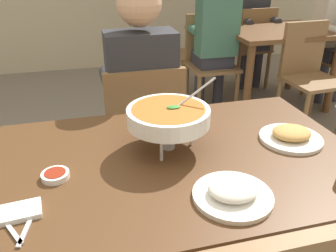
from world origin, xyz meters
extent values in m
cube|color=#51331C|center=(0.00, 0.00, 0.74)|extent=(1.31, 0.85, 0.04)
cylinder|color=#51331C|center=(-0.60, 0.36, 0.36)|extent=(0.07, 0.07, 0.72)
cylinder|color=#51331C|center=(0.60, 0.36, 0.36)|extent=(0.07, 0.07, 0.72)
cube|color=brown|center=(0.00, 0.80, 0.43)|extent=(0.44, 0.44, 0.03)
cube|color=brown|center=(0.00, 0.60, 0.68)|extent=(0.42, 0.04, 0.45)
cylinder|color=brown|center=(0.19, 0.99, 0.21)|extent=(0.04, 0.04, 0.42)
cylinder|color=brown|center=(-0.19, 0.99, 0.21)|extent=(0.04, 0.04, 0.42)
cylinder|color=brown|center=(0.19, 0.61, 0.21)|extent=(0.04, 0.04, 0.42)
cylinder|color=brown|center=(-0.19, 0.61, 0.21)|extent=(0.04, 0.04, 0.42)
cylinder|color=#2D2D38|center=(0.10, 0.82, 0.23)|extent=(0.10, 0.10, 0.45)
cylinder|color=#2D2D38|center=(-0.10, 0.82, 0.23)|extent=(0.10, 0.10, 0.45)
cube|color=#2D2D38|center=(0.00, 0.78, 0.51)|extent=(0.32, 0.32, 0.12)
cube|color=#2D2D33|center=(0.00, 0.70, 0.82)|extent=(0.36, 0.20, 0.50)
sphere|color=tan|center=(0.00, 0.70, 1.20)|extent=(0.22, 0.22, 0.22)
cylinder|color=#2D2D33|center=(0.16, 0.90, 0.77)|extent=(0.08, 0.28, 0.08)
cylinder|color=#2D2D33|center=(-0.16, 0.90, 0.77)|extent=(0.08, 0.28, 0.08)
cylinder|color=silver|center=(0.07, 0.07, 0.81)|extent=(0.01, 0.01, 0.10)
cylinder|color=silver|center=(-0.06, 0.15, 0.81)|extent=(0.01, 0.01, 0.10)
cylinder|color=silver|center=(-0.06, -0.01, 0.81)|extent=(0.01, 0.01, 0.10)
torus|color=silver|center=(-0.02, 0.07, 0.86)|extent=(0.21, 0.21, 0.01)
cylinder|color=#B2B2B7|center=(-0.02, 0.07, 0.78)|extent=(0.05, 0.05, 0.04)
cone|color=orange|center=(-0.02, 0.07, 0.81)|extent=(0.02, 0.02, 0.04)
cylinder|color=white|center=(-0.02, 0.07, 0.89)|extent=(0.30, 0.30, 0.06)
cylinder|color=#AD6023|center=(-0.02, 0.07, 0.92)|extent=(0.26, 0.26, 0.01)
ellipsoid|color=#388433|center=(0.00, 0.07, 0.93)|extent=(0.05, 0.03, 0.01)
cylinder|color=silver|center=(0.07, 0.09, 0.95)|extent=(0.18, 0.01, 0.13)
cylinder|color=white|center=(0.09, -0.26, 0.77)|extent=(0.24, 0.24, 0.01)
ellipsoid|color=white|center=(0.09, -0.26, 0.80)|extent=(0.15, 0.13, 0.04)
cylinder|color=white|center=(0.46, 0.01, 0.77)|extent=(0.24, 0.24, 0.01)
ellipsoid|color=tan|center=(0.46, 0.01, 0.80)|extent=(0.15, 0.13, 0.04)
cylinder|color=white|center=(-0.42, -0.02, 0.77)|extent=(0.09, 0.09, 0.02)
cylinder|color=maroon|center=(-0.42, -0.02, 0.78)|extent=(0.07, 0.07, 0.01)
cube|color=white|center=(-0.52, -0.18, 0.77)|extent=(0.13, 0.09, 0.02)
cube|color=silver|center=(-0.54, -0.23, 0.77)|extent=(0.09, 0.16, 0.01)
cube|color=silver|center=(-0.49, -0.23, 0.77)|extent=(0.05, 0.17, 0.01)
cube|color=brown|center=(1.56, 1.96, 0.74)|extent=(1.00, 0.80, 0.04)
cylinder|color=brown|center=(1.12, 1.62, 0.36)|extent=(0.07, 0.07, 0.72)
cylinder|color=brown|center=(2.00, 1.62, 0.36)|extent=(0.07, 0.07, 0.72)
cylinder|color=brown|center=(1.12, 2.30, 0.36)|extent=(0.07, 0.07, 0.72)
cylinder|color=brown|center=(2.00, 2.30, 0.36)|extent=(0.07, 0.07, 0.72)
cube|color=brown|center=(2.25, 1.92, 0.43)|extent=(0.47, 0.47, 0.03)
cylinder|color=brown|center=(2.42, 2.12, 0.21)|extent=(0.04, 0.04, 0.42)
cylinder|color=brown|center=(2.05, 2.09, 0.21)|extent=(0.04, 0.04, 0.42)
cylinder|color=brown|center=(2.07, 1.72, 0.21)|extent=(0.04, 0.04, 0.42)
cube|color=brown|center=(0.92, 1.99, 0.43)|extent=(0.44, 0.44, 0.03)
cube|color=brown|center=(0.92, 2.19, 0.68)|extent=(0.42, 0.04, 0.45)
cylinder|color=brown|center=(0.73, 1.80, 0.21)|extent=(0.04, 0.04, 0.42)
cylinder|color=brown|center=(1.11, 1.80, 0.21)|extent=(0.04, 0.04, 0.42)
cylinder|color=brown|center=(0.73, 2.18, 0.21)|extent=(0.04, 0.04, 0.42)
cylinder|color=brown|center=(1.11, 2.18, 0.21)|extent=(0.04, 0.04, 0.42)
cube|color=brown|center=(1.55, 2.56, 0.43)|extent=(0.47, 0.47, 0.03)
cube|color=brown|center=(1.57, 2.36, 0.68)|extent=(0.42, 0.07, 0.45)
cylinder|color=brown|center=(1.73, 2.77, 0.21)|extent=(0.04, 0.04, 0.42)
cylinder|color=brown|center=(1.35, 2.74, 0.21)|extent=(0.04, 0.04, 0.42)
cylinder|color=brown|center=(1.76, 2.39, 0.21)|extent=(0.04, 0.04, 0.42)
cylinder|color=brown|center=(1.38, 2.36, 0.21)|extent=(0.04, 0.04, 0.42)
cube|color=brown|center=(1.61, 1.38, 0.43)|extent=(0.47, 0.47, 0.03)
cube|color=brown|center=(1.59, 1.58, 0.68)|extent=(0.42, 0.07, 0.45)
cylinder|color=brown|center=(1.43, 1.18, 0.21)|extent=(0.04, 0.04, 0.42)
cylinder|color=brown|center=(1.40, 1.56, 0.21)|extent=(0.04, 0.04, 0.42)
cylinder|color=brown|center=(1.78, 1.59, 0.21)|extent=(0.04, 0.04, 0.42)
cube|color=brown|center=(0.89, 2.46, 0.43)|extent=(0.45, 0.45, 0.03)
cube|color=brown|center=(1.09, 2.47, 0.68)|extent=(0.05, 0.42, 0.45)
cylinder|color=brown|center=(0.70, 2.65, 0.21)|extent=(0.04, 0.04, 0.42)
cylinder|color=brown|center=(0.71, 2.27, 0.21)|extent=(0.04, 0.04, 0.42)
cylinder|color=brown|center=(1.08, 2.66, 0.21)|extent=(0.04, 0.04, 0.42)
cylinder|color=brown|center=(1.09, 2.28, 0.21)|extent=(0.04, 0.04, 0.42)
cylinder|color=#2D2D38|center=(2.08, 1.87, 0.23)|extent=(0.10, 0.10, 0.45)
cube|color=#2D2D38|center=(2.18, 1.91, 0.51)|extent=(0.32, 0.32, 0.12)
cube|color=beige|center=(2.18, 1.99, 0.82)|extent=(0.36, 0.20, 0.50)
cylinder|color=beige|center=(2.02, 1.79, 0.77)|extent=(0.08, 0.28, 0.08)
cylinder|color=#2D2D38|center=(1.02, 2.04, 0.23)|extent=(0.10, 0.10, 0.45)
cylinder|color=#2D2D38|center=(0.82, 2.04, 0.23)|extent=(0.10, 0.10, 0.45)
cube|color=#2D2D38|center=(0.92, 2.00, 0.51)|extent=(0.32, 0.32, 0.12)
cube|color=#3D6B56|center=(0.92, 1.92, 0.82)|extent=(0.36, 0.20, 0.50)
cylinder|color=#3D6B56|center=(1.08, 2.12, 0.77)|extent=(0.08, 0.28, 0.08)
cylinder|color=#3D6B56|center=(0.76, 2.12, 0.77)|extent=(0.08, 0.28, 0.08)
cylinder|color=#2D2D38|center=(1.47, 2.46, 0.23)|extent=(0.10, 0.10, 0.45)
cylinder|color=#2D2D38|center=(1.67, 2.46, 0.23)|extent=(0.10, 0.10, 0.45)
cube|color=#2D2D38|center=(1.57, 2.50, 0.51)|extent=(0.32, 0.32, 0.12)
cube|color=#2D2D33|center=(1.57, 2.58, 0.82)|extent=(0.36, 0.20, 0.50)
cylinder|color=#2D2D33|center=(1.41, 2.38, 0.77)|extent=(0.08, 0.28, 0.08)
cylinder|color=#2D2D33|center=(1.73, 2.38, 0.77)|extent=(0.08, 0.28, 0.08)
camera|label=1|loc=(-0.30, -1.01, 1.42)|focal=36.97mm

